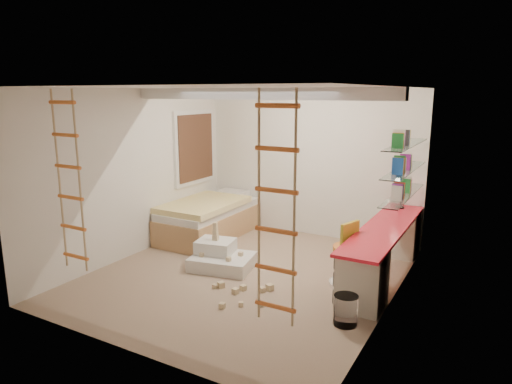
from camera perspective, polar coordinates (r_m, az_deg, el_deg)
The scene contains 15 objects.
floor at distance 6.59m, azimuth -1.29°, elevation -10.31°, with size 4.50×4.50×0.00m, color #94775F.
ceiling_beam at distance 6.34m, azimuth -0.00°, elevation 12.18°, with size 4.00×0.18×0.16m, color white.
window_frame at distance 8.49m, azimuth -7.72°, elevation 5.55°, with size 0.06×1.15×1.35m, color white.
window_blind at distance 8.46m, azimuth -7.50°, elevation 5.54°, with size 0.02×1.00×1.20m, color #4C2D1E.
rope_ladder_left at distance 5.74m, azimuth -22.30°, elevation 1.14°, with size 0.41×0.04×2.13m, color orange, non-canonical shape.
rope_ladder_right at distance 4.03m, azimuth 2.54°, elevation -2.38°, with size 0.41×0.04×2.13m, color #D55824, non-canonical shape.
waste_bin at distance 5.33m, azimuth 11.15°, elevation -14.28°, with size 0.27×0.27×0.34m, color white.
desk at distance 6.61m, azimuth 15.68°, elevation -6.98°, with size 0.56×2.80×0.75m.
shelves at distance 6.57m, azimuth 18.09°, elevation 2.63°, with size 0.25×1.80×0.71m.
bed at distance 8.22m, azimuth -5.88°, elevation -3.30°, with size 1.02×2.00×0.69m.
task_lamp at distance 7.34m, azimuth 17.45°, elevation 0.76°, with size 0.14×0.36×0.57m.
swivel_chair at distance 6.24m, azimuth 11.64°, elevation -8.64°, with size 0.67×0.67×0.90m.
play_platform at distance 6.83m, azimuth -4.46°, elevation -8.15°, with size 0.99×0.84×0.39m.
toy_blocks at distance 6.26m, azimuth -3.08°, elevation -9.81°, with size 1.41×1.26×0.66m.
books at distance 6.55m, azimuth 18.14°, elevation 3.35°, with size 0.14×0.70×0.92m.
Camera 1 is at (3.09, -5.24, 2.54)m, focal length 32.00 mm.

